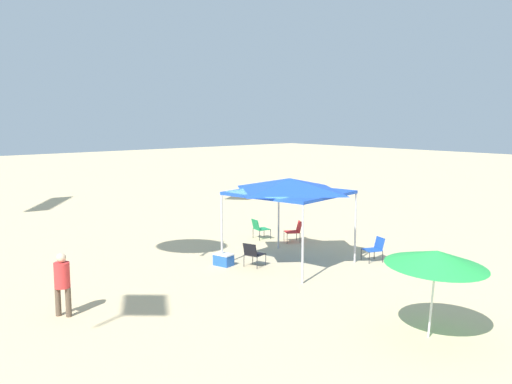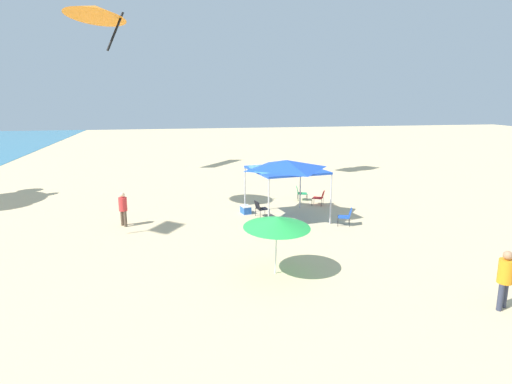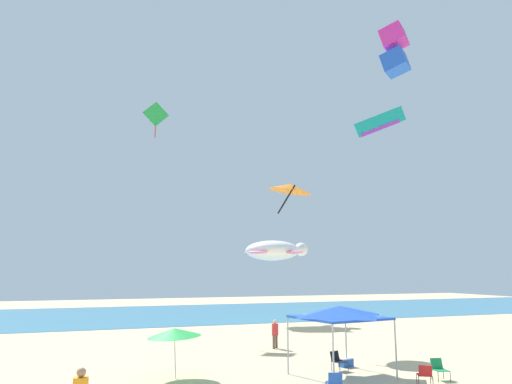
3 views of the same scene
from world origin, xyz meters
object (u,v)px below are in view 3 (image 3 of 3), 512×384
object	(u,v)px
canopy_tent	(339,313)
kite_delta_orange	(290,188)
kite_parafoil_teal	(380,122)
folding_chair_left_of_tent	(439,368)
folding_chair_facing_ocean	(335,381)
folding_chair_near_cooler	(338,360)
kite_diamond_green	(156,115)
folding_chair_right_of_tent	(425,374)
cooler_box	(346,362)
beach_umbrella	(174,332)
kite_turtle_white	(274,251)
kite_box_magenta	(395,50)
person_by_tent	(275,331)

from	to	relation	value
canopy_tent	kite_delta_orange	size ratio (longest dim) A/B	0.98
kite_parafoil_teal	folding_chair_left_of_tent	bearing A→B (deg)	87.74
folding_chair_facing_ocean	kite_delta_orange	size ratio (longest dim) A/B	0.21
folding_chair_near_cooler	kite_diamond_green	size ratio (longest dim) A/B	0.26
folding_chair_right_of_tent	cooler_box	distance (m)	4.41
beach_umbrella	kite_turtle_white	distance (m)	21.63
canopy_tent	folding_chair_left_of_tent	distance (m)	4.50
cooler_box	kite_box_magenta	world-z (taller)	kite_box_magenta
beach_umbrella	canopy_tent	bearing A→B (deg)	-17.01
folding_chair_near_cooler	kite_delta_orange	size ratio (longest dim) A/B	0.21
folding_chair_right_of_tent	person_by_tent	bearing A→B (deg)	-48.10
canopy_tent	kite_box_magenta	size ratio (longest dim) A/B	1.15
folding_chair_near_cooler	kite_parafoil_teal	distance (m)	25.14
folding_chair_right_of_tent	folding_chair_left_of_tent	world-z (taller)	same
cooler_box	kite_box_magenta	bearing A→B (deg)	29.67
canopy_tent	kite_box_magenta	distance (m)	18.53
folding_chair_left_of_tent	person_by_tent	bearing A→B (deg)	120.97
canopy_tent	cooler_box	xyz separation A→B (m)	(1.28, 1.79, -2.42)
kite_turtle_white	folding_chair_left_of_tent	bearing A→B (deg)	-86.47
cooler_box	kite_diamond_green	xyz separation A→B (m)	(-6.92, 17.99, 17.04)
kite_diamond_green	folding_chair_left_of_tent	bearing A→B (deg)	-64.68
folding_chair_left_of_tent	kite_turtle_white	world-z (taller)	kite_turtle_white
folding_chair_left_of_tent	cooler_box	size ratio (longest dim) A/B	1.18
folding_chair_facing_ocean	folding_chair_near_cooler	bearing A→B (deg)	-100.06
kite_delta_orange	kite_diamond_green	bearing A→B (deg)	69.70
folding_chair_facing_ocean	kite_box_magenta	bearing A→B (deg)	-119.04
kite_box_magenta	kite_delta_orange	bearing A→B (deg)	115.85
kite_box_magenta	kite_turtle_white	size ratio (longest dim) A/B	0.57
folding_chair_near_cooler	kite_turtle_white	world-z (taller)	kite_turtle_white
folding_chair_facing_ocean	person_by_tent	xyz separation A→B (m)	(1.80, 10.18, 0.47)
kite_delta_orange	kite_box_magenta	bearing A→B (deg)	-78.99
kite_turtle_white	kite_diamond_green	bearing A→B (deg)	-172.71
kite_box_magenta	canopy_tent	bearing A→B (deg)	177.22
kite_parafoil_teal	kite_diamond_green	bearing A→B (deg)	13.18
kite_turtle_white	cooler_box	bearing A→B (deg)	-94.21
folding_chair_right_of_tent	folding_chair_left_of_tent	bearing A→B (deg)	-120.40
folding_chair_left_of_tent	kite_box_magenta	xyz separation A→B (m)	(4.21, 7.24, 18.07)
kite_delta_orange	kite_parafoil_teal	xyz separation A→B (m)	(11.53, 6.55, 7.64)
kite_turtle_white	canopy_tent	bearing A→B (deg)	-96.75
folding_chair_facing_ocean	beach_umbrella	bearing A→B (deg)	-21.25
folding_chair_left_of_tent	kite_parafoil_teal	distance (m)	25.60
folding_chair_right_of_tent	kite_parafoil_teal	xyz separation A→B (m)	(10.86, 17.55, 16.76)
kite_diamond_green	kite_delta_orange	bearing A→B (deg)	-55.16
folding_chair_right_of_tent	kite_delta_orange	size ratio (longest dim) A/B	0.21
folding_chair_right_of_tent	canopy_tent	bearing A→B (deg)	-18.09
folding_chair_left_of_tent	kite_delta_orange	distance (m)	13.87
kite_box_magenta	kite_parafoil_teal	distance (m)	11.05
canopy_tent	folding_chair_right_of_tent	distance (m)	3.99
folding_chair_left_of_tent	kite_parafoil_teal	size ratio (longest dim) A/B	0.19
kite_delta_orange	kite_box_magenta	world-z (taller)	kite_box_magenta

